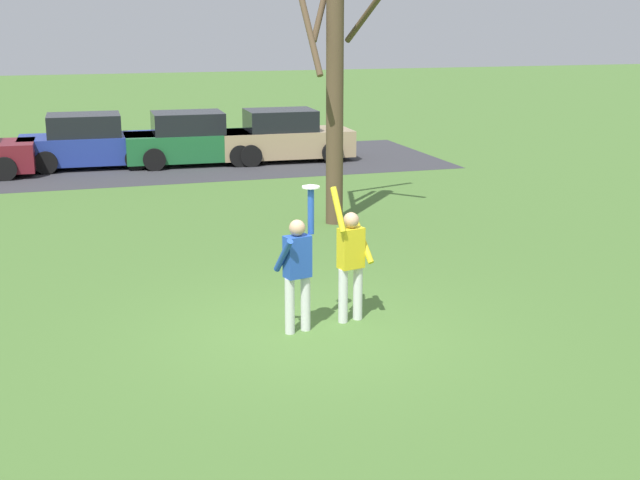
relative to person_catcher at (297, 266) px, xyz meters
name	(u,v)px	position (x,y,z in m)	size (l,w,h in m)	color
ground_plane	(312,330)	(0.22, 0.00, -0.98)	(120.00, 120.00, 0.00)	#4C7533
person_catcher	(297,266)	(0.00, 0.00, 0.00)	(0.57, 0.48, 2.08)	silver
person_defender	(351,257)	(0.87, 0.22, 0.00)	(0.61, 0.53, 2.04)	silver
frisbee_disc	(311,187)	(0.22, 0.05, 1.11)	(0.25, 0.25, 0.02)	white
parked_car_blue	(89,143)	(-2.15, 15.36, -0.25)	(4.16, 2.15, 1.59)	#233893
parked_car_green	(192,140)	(0.88, 15.01, -0.25)	(4.16, 2.15, 1.59)	#1E6633
parked_car_tan	(284,137)	(3.75, 14.86, -0.25)	(4.16, 2.15, 1.59)	tan
parking_strip	(138,166)	(-0.77, 15.04, -0.98)	(18.63, 6.40, 0.01)	#38383D
bare_tree_tall	(334,78)	(2.60, 6.31, 2.15)	(1.76, 1.73, 6.52)	brown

